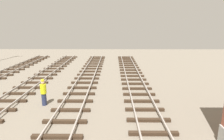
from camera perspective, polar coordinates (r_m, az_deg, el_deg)
track_worker_foreground at (r=13.61m, az=-20.07°, el=-6.37°), size 0.40×0.40×1.87m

